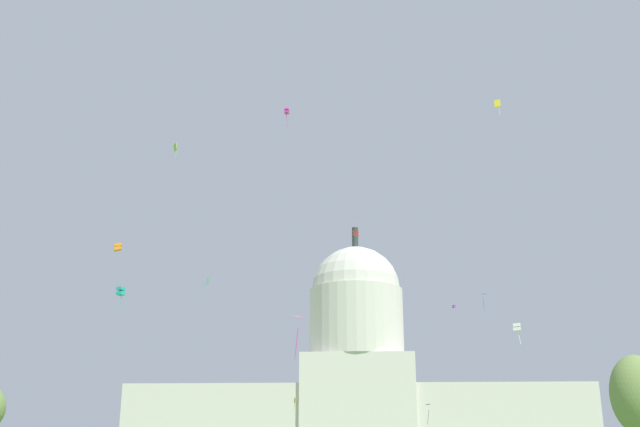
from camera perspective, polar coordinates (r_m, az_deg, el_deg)
capitol_building at (r=213.08m, az=2.84°, el=-13.23°), size 123.89×26.44×66.95m
tree_east_far at (r=86.83m, az=22.85°, el=-12.51°), size 7.95×7.66×12.79m
kite_lime_high at (r=132.77m, az=-10.86°, el=4.89°), size 0.91×0.91×2.84m
kite_turquoise_mid at (r=126.67m, az=-14.79°, el=-5.69°), size 1.44×1.45×3.05m
kite_magenta_high at (r=129.86m, az=-2.52°, el=7.70°), size 0.88×0.91×3.34m
kite_green_mid at (r=146.06m, az=-8.46°, el=-5.13°), size 0.35×0.75×2.50m
kite_blue_high at (r=184.80m, az=12.23°, el=-6.17°), size 1.17×0.77×3.80m
kite_orange_mid at (r=104.68m, az=-15.01°, el=-2.46°), size 1.25×1.20×1.13m
kite_pink_low at (r=78.16m, az=-2.04°, el=-8.20°), size 1.72×1.68×4.14m
kite_white_low at (r=83.80m, az=14.61°, el=-8.32°), size 0.93×0.91×2.25m
kite_gold_low at (r=129.64m, az=-1.91°, el=-13.96°), size 0.45×0.90×2.00m
kite_black_low at (r=175.96m, az=8.06°, el=-14.32°), size 1.40×1.62×3.98m
kite_violet_high at (r=180.26m, az=10.08°, el=-6.91°), size 0.95×0.93×0.88m
kite_red_high at (r=159.42m, az=2.71°, el=-1.49°), size 1.33×1.31×1.30m
kite_yellow_high at (r=118.71m, az=13.25°, el=8.04°), size 0.90×0.72×2.74m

